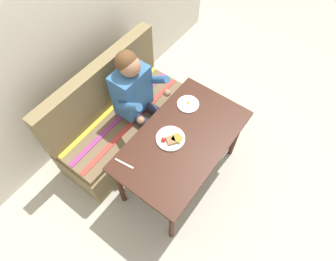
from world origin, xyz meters
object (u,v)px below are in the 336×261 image
(couch, at_px, (120,121))
(fork, at_px, (124,163))
(person, at_px, (138,96))
(plate_breakfast, at_px, (171,139))
(table, at_px, (182,144))
(plate_eggs, at_px, (188,104))

(couch, xyz_separation_m, fork, (-0.46, -0.52, 0.40))
(person, height_order, plate_breakfast, person)
(table, xyz_separation_m, person, (0.13, 0.59, 0.09))
(fork, bearing_deg, couch, 40.75)
(table, height_order, plate_breakfast, plate_breakfast)
(couch, bearing_deg, plate_eggs, -61.54)
(couch, height_order, plate_breakfast, couch)
(plate_breakfast, relative_size, plate_eggs, 1.24)
(table, distance_m, person, 0.61)
(couch, xyz_separation_m, plate_breakfast, (-0.06, -0.69, 0.41))
(table, bearing_deg, couch, 90.00)
(plate_breakfast, xyz_separation_m, fork, (-0.40, 0.17, -0.01))
(table, relative_size, fork, 7.06)
(table, distance_m, fork, 0.53)
(person, relative_size, fork, 7.13)
(person, xyz_separation_m, plate_breakfast, (-0.19, -0.52, 0.00))
(couch, bearing_deg, person, -53.47)
(table, xyz_separation_m, plate_breakfast, (-0.06, 0.07, 0.10))
(table, relative_size, couch, 0.83)
(plate_breakfast, xyz_separation_m, plate_eggs, (0.38, 0.09, -0.00))
(table, distance_m, plate_eggs, 0.38)
(plate_breakfast, bearing_deg, couch, 84.98)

